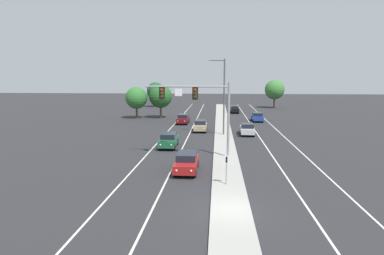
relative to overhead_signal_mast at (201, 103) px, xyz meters
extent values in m
plane|color=#28282B|center=(2.41, -12.75, -5.37)|extent=(260.00, 260.00, 0.00)
cube|color=#9E9B93|center=(2.41, 5.25, -5.29)|extent=(2.40, 110.00, 0.15)
cube|color=silver|center=(-2.29, 12.25, -5.36)|extent=(0.14, 100.00, 0.01)
cube|color=silver|center=(7.11, 12.25, -5.36)|extent=(0.14, 100.00, 0.01)
cube|color=silver|center=(-5.59, 12.25, -5.36)|extent=(0.14, 100.00, 0.01)
cube|color=silver|center=(10.41, 12.25, -5.36)|extent=(0.14, 100.00, 0.01)
cylinder|color=gray|center=(2.63, 0.01, -1.62)|extent=(0.24, 0.24, 7.20)
cylinder|color=gray|center=(-1.38, 0.01, 1.58)|extent=(8.02, 0.16, 0.16)
cube|color=black|center=(-0.58, 0.05, 0.93)|extent=(0.56, 0.06, 1.20)
cube|color=#38330F|center=(-0.58, 0.01, 0.93)|extent=(0.32, 0.32, 1.00)
sphere|color=red|center=(-0.58, -0.16, 1.25)|extent=(0.22, 0.22, 0.22)
sphere|color=#282828|center=(-0.58, -0.16, 0.93)|extent=(0.22, 0.22, 0.22)
sphere|color=#282828|center=(-0.58, -0.16, 0.61)|extent=(0.22, 0.22, 0.22)
cube|color=black|center=(-3.79, 0.05, 0.93)|extent=(0.56, 0.06, 1.20)
cube|color=#38330F|center=(-3.79, 0.01, 0.93)|extent=(0.32, 0.32, 1.00)
sphere|color=red|center=(-3.79, -0.16, 1.25)|extent=(0.22, 0.22, 0.22)
sphere|color=#282828|center=(-3.79, -0.16, 0.93)|extent=(0.22, 0.22, 0.22)
sphere|color=#282828|center=(-3.79, -0.16, 0.61)|extent=(0.22, 0.22, 0.22)
cube|color=white|center=(-2.18, -0.01, 1.03)|extent=(0.70, 0.04, 0.70)
cylinder|color=gray|center=(2.26, -8.29, -4.12)|extent=(0.08, 0.08, 2.20)
cube|color=white|center=(2.26, -8.32, -3.37)|extent=(0.60, 0.03, 0.60)
cube|color=black|center=(2.26, -8.34, -3.37)|extent=(0.12, 0.01, 0.44)
cylinder|color=#4C4C51|center=(2.42, 12.40, -0.22)|extent=(0.20, 0.20, 10.00)
cylinder|color=#4C4C51|center=(1.32, 12.40, 4.58)|extent=(2.20, 0.12, 0.12)
cube|color=#B7B7B2|center=(0.22, 12.40, 4.43)|extent=(0.56, 0.28, 0.20)
cube|color=maroon|center=(-0.97, -4.83, -4.70)|extent=(1.81, 4.41, 0.70)
cube|color=black|center=(-0.97, -4.61, -4.07)|extent=(1.59, 2.38, 0.56)
sphere|color=#EAE5C6|center=(-0.40, -7.01, -4.65)|extent=(0.18, 0.18, 0.18)
sphere|color=#EAE5C6|center=(-1.55, -7.01, -4.65)|extent=(0.18, 0.18, 0.18)
cylinder|color=black|center=(-0.17, -6.33, -5.05)|extent=(0.22, 0.64, 0.64)
cylinder|color=black|center=(-1.77, -6.33, -5.05)|extent=(0.22, 0.64, 0.64)
cylinder|color=black|center=(-0.16, -3.33, -5.05)|extent=(0.22, 0.64, 0.64)
cylinder|color=black|center=(-1.76, -3.33, -5.05)|extent=(0.22, 0.64, 0.64)
cube|color=#195633|center=(-3.88, 4.53, -4.70)|extent=(1.84, 4.42, 0.70)
cube|color=black|center=(-3.88, 4.75, -4.07)|extent=(1.61, 2.39, 0.56)
sphere|color=#EAE5C6|center=(-3.28, 2.35, -4.65)|extent=(0.18, 0.18, 0.18)
sphere|color=#EAE5C6|center=(-4.44, 2.34, -4.65)|extent=(0.18, 0.18, 0.18)
cylinder|color=black|center=(-3.07, 3.03, -5.05)|extent=(0.23, 0.64, 0.64)
cylinder|color=black|center=(-4.67, 3.02, -5.05)|extent=(0.23, 0.64, 0.64)
cylinder|color=black|center=(-3.09, 6.03, -5.05)|extent=(0.23, 0.64, 0.64)
cylinder|color=black|center=(-4.69, 6.02, -5.05)|extent=(0.23, 0.64, 0.64)
cube|color=tan|center=(-0.89, 15.73, -4.70)|extent=(1.85, 4.42, 0.70)
cube|color=black|center=(-0.90, 15.95, -4.07)|extent=(1.61, 2.39, 0.56)
sphere|color=#EAE5C6|center=(-0.29, 13.56, -4.65)|extent=(0.18, 0.18, 0.18)
sphere|color=#EAE5C6|center=(-1.44, 13.55, -4.65)|extent=(0.18, 0.18, 0.18)
cylinder|color=black|center=(-0.08, 14.24, -5.05)|extent=(0.23, 0.64, 0.64)
cylinder|color=black|center=(-1.68, 14.22, -5.05)|extent=(0.23, 0.64, 0.64)
cylinder|color=black|center=(-0.11, 17.24, -5.05)|extent=(0.23, 0.64, 0.64)
cylinder|color=black|center=(-1.71, 17.22, -5.05)|extent=(0.23, 0.64, 0.64)
cube|color=#5B0F14|center=(-4.20, 23.08, -4.70)|extent=(1.93, 4.45, 0.70)
cube|color=black|center=(-4.19, 23.30, -4.07)|extent=(1.65, 2.42, 0.56)
sphere|color=#EAE5C6|center=(-3.69, 20.89, -4.65)|extent=(0.18, 0.18, 0.18)
sphere|color=#EAE5C6|center=(-4.84, 20.92, -4.65)|extent=(0.18, 0.18, 0.18)
cylinder|color=black|center=(-3.44, 21.56, -5.05)|extent=(0.24, 0.65, 0.64)
cylinder|color=black|center=(-5.04, 21.61, -5.05)|extent=(0.24, 0.65, 0.64)
cylinder|color=black|center=(-3.35, 24.56, -5.05)|extent=(0.24, 0.65, 0.64)
cylinder|color=black|center=(-4.95, 24.61, -5.05)|extent=(0.24, 0.65, 0.64)
cube|color=#B7B7BC|center=(5.63, 13.34, -4.70)|extent=(1.92, 4.45, 0.70)
cube|color=black|center=(5.63, 13.12, -4.07)|extent=(1.65, 2.42, 0.56)
sphere|color=#EAE5C6|center=(5.11, 15.53, -4.65)|extent=(0.18, 0.18, 0.18)
sphere|color=#EAE5C6|center=(6.26, 15.50, -4.65)|extent=(0.18, 0.18, 0.18)
cylinder|color=black|center=(4.87, 14.86, -5.05)|extent=(0.24, 0.65, 0.64)
cylinder|color=black|center=(6.47, 14.82, -5.05)|extent=(0.24, 0.65, 0.64)
cylinder|color=black|center=(4.79, 11.86, -5.05)|extent=(0.24, 0.65, 0.64)
cylinder|color=black|center=(6.39, 11.82, -5.05)|extent=(0.24, 0.65, 0.64)
cube|color=navy|center=(8.58, 26.94, -4.70)|extent=(1.82, 4.41, 0.70)
cube|color=black|center=(8.58, 26.72, -4.07)|extent=(1.60, 2.38, 0.56)
sphere|color=#EAE5C6|center=(8.02, 29.12, -4.65)|extent=(0.18, 0.18, 0.18)
sphere|color=#EAE5C6|center=(9.17, 29.12, -4.65)|extent=(0.18, 0.18, 0.18)
cylinder|color=black|center=(7.79, 28.44, -5.05)|extent=(0.22, 0.64, 0.64)
cylinder|color=black|center=(9.39, 28.43, -5.05)|extent=(0.22, 0.64, 0.64)
cylinder|color=black|center=(7.77, 25.44, -5.05)|extent=(0.22, 0.64, 0.64)
cylinder|color=black|center=(9.37, 25.43, -5.05)|extent=(0.22, 0.64, 0.64)
cube|color=black|center=(5.27, 40.13, -4.70)|extent=(1.83, 4.41, 0.70)
cube|color=black|center=(5.26, 39.91, -4.07)|extent=(1.60, 2.39, 0.56)
sphere|color=#EAE5C6|center=(4.71, 42.31, -4.65)|extent=(0.18, 0.18, 0.18)
sphere|color=#EAE5C6|center=(5.86, 42.30, -4.65)|extent=(0.18, 0.18, 0.18)
cylinder|color=black|center=(4.48, 41.63, -5.05)|extent=(0.23, 0.64, 0.64)
cylinder|color=black|center=(6.08, 41.62, -5.05)|extent=(0.23, 0.64, 0.64)
cylinder|color=black|center=(4.45, 38.63, -5.05)|extent=(0.23, 0.64, 0.64)
cylinder|color=black|center=(6.05, 38.62, -5.05)|extent=(0.23, 0.64, 0.64)
cylinder|color=#4C3823|center=(-14.40, 52.41, -4.17)|extent=(0.36, 0.36, 2.40)
sphere|color=#1E4C28|center=(-14.40, 52.41, -1.21)|extent=(4.40, 4.40, 4.40)
cylinder|color=#4C3823|center=(15.60, 51.64, -4.05)|extent=(0.36, 0.36, 2.64)
sphere|color=#387533|center=(15.60, 51.64, -0.79)|extent=(4.83, 4.83, 4.83)
cylinder|color=#4C3823|center=(-13.63, 29.25, -4.25)|extent=(0.36, 0.36, 2.24)
sphere|color=#2D6B2D|center=(-13.63, 29.25, -1.49)|extent=(4.09, 4.09, 4.09)
cylinder|color=#4C3823|center=(-9.20, 30.16, -4.18)|extent=(0.36, 0.36, 2.38)
sphere|color=#235623|center=(-9.20, 30.16, -1.24)|extent=(4.36, 4.36, 4.36)
camera|label=1|loc=(1.57, -31.40, 2.59)|focal=30.74mm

